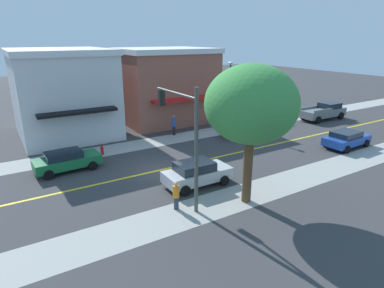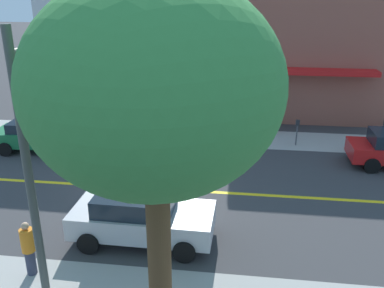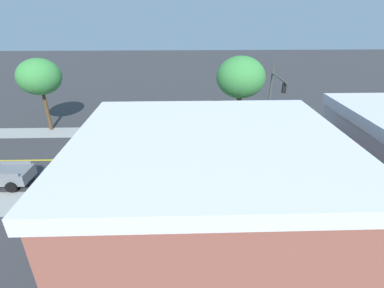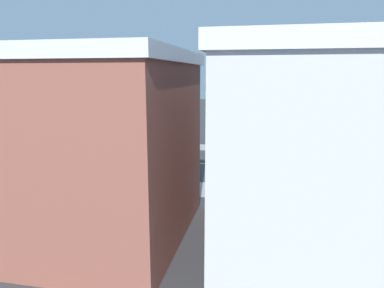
{
  "view_description": "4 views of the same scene",
  "coord_description": "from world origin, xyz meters",
  "px_view_note": "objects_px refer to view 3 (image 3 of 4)",
  "views": [
    {
      "loc": [
        19.04,
        -9.06,
        8.8
      ],
      "look_at": [
        0.95,
        2.09,
        1.83
      ],
      "focal_mm": 30.61,
      "sensor_mm": 36.0,
      "label": 1
    },
    {
      "loc": [
        13.98,
        3.86,
        7.29
      ],
      "look_at": [
        -2.12,
        1.79,
        1.07
      ],
      "focal_mm": 39.2,
      "sensor_mm": 36.0,
      "label": 2
    },
    {
      "loc": [
        -21.68,
        7.94,
        11.75
      ],
      "look_at": [
        -0.68,
        7.29,
        1.67
      ],
      "focal_mm": 26.56,
      "sensor_mm": 36.0,
      "label": 3
    },
    {
      "loc": [
        -25.55,
        -0.74,
        6.79
      ],
      "look_at": [
        -1.31,
        4.29,
        1.78
      ],
      "focal_mm": 32.34,
      "sensor_mm": 36.0,
      "label": 4
    }
  ],
  "objects_px": {
    "street_tree_left_near": "(241,78)",
    "small_dog": "(41,190)",
    "pedestrian_orange_shirt": "(276,125)",
    "parking_meter": "(207,185)",
    "traffic_light_mast": "(274,94)",
    "pedestrian_blue_shirt": "(231,197)",
    "silver_sedan_right_curb": "(256,133)",
    "street_tree_right_corner": "(39,77)",
    "green_sedan_left_curb": "(359,167)",
    "pedestrian_red_shirt": "(54,185)",
    "red_sedan_left_curb": "(148,171)",
    "blue_sedan_right_curb": "(105,134)",
    "street_lamp": "(143,145)",
    "fire_hydrant": "(330,186)"
  },
  "relations": [
    {
      "from": "pedestrian_red_shirt",
      "to": "small_dog",
      "type": "relative_size",
      "value": 2.16
    },
    {
      "from": "red_sedan_left_curb",
      "to": "blue_sedan_right_curb",
      "type": "height_order",
      "value": "red_sedan_left_curb"
    },
    {
      "from": "street_tree_left_near",
      "to": "blue_sedan_right_curb",
      "type": "bearing_deg",
      "value": 102.2
    },
    {
      "from": "street_tree_left_near",
      "to": "pedestrian_orange_shirt",
      "type": "bearing_deg",
      "value": -108.35
    },
    {
      "from": "street_tree_left_near",
      "to": "small_dog",
      "type": "relative_size",
      "value": 9.58
    },
    {
      "from": "blue_sedan_right_curb",
      "to": "pedestrian_orange_shirt",
      "type": "xyz_separation_m",
      "value": [
        1.63,
        -17.13,
        0.07
      ]
    },
    {
      "from": "traffic_light_mast",
      "to": "green_sedan_left_curb",
      "type": "bearing_deg",
      "value": 29.26
    },
    {
      "from": "fire_hydrant",
      "to": "pedestrian_orange_shirt",
      "type": "distance_m",
      "value": 10.54
    },
    {
      "from": "traffic_light_mast",
      "to": "street_lamp",
      "type": "relative_size",
      "value": 0.99
    },
    {
      "from": "pedestrian_red_shirt",
      "to": "pedestrian_blue_shirt",
      "type": "bearing_deg",
      "value": -127.26
    },
    {
      "from": "street_tree_left_near",
      "to": "street_tree_right_corner",
      "type": "xyz_separation_m",
      "value": [
        0.29,
        19.95,
        0.13
      ]
    },
    {
      "from": "traffic_light_mast",
      "to": "pedestrian_blue_shirt",
      "type": "bearing_deg",
      "value": -26.16
    },
    {
      "from": "street_tree_left_near",
      "to": "traffic_light_mast",
      "type": "relative_size",
      "value": 1.16
    },
    {
      "from": "green_sedan_left_curb",
      "to": "blue_sedan_right_curb",
      "type": "bearing_deg",
      "value": -21.12
    },
    {
      "from": "pedestrian_blue_shirt",
      "to": "small_dog",
      "type": "xyz_separation_m",
      "value": [
        1.95,
        12.83,
        -0.57
      ]
    },
    {
      "from": "silver_sedan_right_curb",
      "to": "small_dog",
      "type": "xyz_separation_m",
      "value": [
        -8.41,
        16.9,
        -0.39
      ]
    },
    {
      "from": "fire_hydrant",
      "to": "pedestrian_orange_shirt",
      "type": "height_order",
      "value": "pedestrian_orange_shirt"
    },
    {
      "from": "street_tree_right_corner",
      "to": "parking_meter",
      "type": "bearing_deg",
      "value": -127.98
    },
    {
      "from": "pedestrian_orange_shirt",
      "to": "pedestrian_blue_shirt",
      "type": "bearing_deg",
      "value": 69.88
    },
    {
      "from": "red_sedan_left_curb",
      "to": "pedestrian_blue_shirt",
      "type": "xyz_separation_m",
      "value": [
        -3.63,
        -5.63,
        0.19
      ]
    },
    {
      "from": "pedestrian_orange_shirt",
      "to": "street_tree_left_near",
      "type": "bearing_deg",
      "value": -10.26
    },
    {
      "from": "silver_sedan_right_curb",
      "to": "blue_sedan_right_curb",
      "type": "height_order",
      "value": "silver_sedan_right_curb"
    },
    {
      "from": "silver_sedan_right_curb",
      "to": "traffic_light_mast",
      "type": "bearing_deg",
      "value": -138.09
    },
    {
      "from": "street_tree_left_near",
      "to": "small_dog",
      "type": "height_order",
      "value": "street_tree_left_near"
    },
    {
      "from": "parking_meter",
      "to": "street_lamp",
      "type": "relative_size",
      "value": 0.19
    },
    {
      "from": "fire_hydrant",
      "to": "pedestrian_blue_shirt",
      "type": "relative_size",
      "value": 0.4
    },
    {
      "from": "green_sedan_left_curb",
      "to": "small_dog",
      "type": "xyz_separation_m",
      "value": [
        -1.77,
        23.26,
        -0.34
      ]
    },
    {
      "from": "street_tree_right_corner",
      "to": "green_sedan_left_curb",
      "type": "distance_m",
      "value": 29.76
    },
    {
      "from": "pedestrian_orange_shirt",
      "to": "fire_hydrant",
      "type": "bearing_deg",
      "value": 102.45
    },
    {
      "from": "street_tree_left_near",
      "to": "green_sedan_left_curb",
      "type": "relative_size",
      "value": 1.72
    },
    {
      "from": "pedestrian_orange_shirt",
      "to": "street_lamp",
      "type": "bearing_deg",
      "value": 50.62
    },
    {
      "from": "street_tree_left_near",
      "to": "green_sedan_left_curb",
      "type": "distance_m",
      "value": 13.32
    },
    {
      "from": "pedestrian_red_shirt",
      "to": "small_dog",
      "type": "bearing_deg",
      "value": 52.73
    },
    {
      "from": "blue_sedan_right_curb",
      "to": "pedestrian_red_shirt",
      "type": "height_order",
      "value": "pedestrian_red_shirt"
    },
    {
      "from": "parking_meter",
      "to": "silver_sedan_right_curb",
      "type": "height_order",
      "value": "silver_sedan_right_curb"
    },
    {
      "from": "green_sedan_left_curb",
      "to": "pedestrian_orange_shirt",
      "type": "xyz_separation_m",
      "value": [
        8.61,
        3.81,
        0.06
      ]
    },
    {
      "from": "street_tree_right_corner",
      "to": "blue_sedan_right_curb",
      "type": "relative_size",
      "value": 1.69
    },
    {
      "from": "street_tree_left_near",
      "to": "pedestrian_orange_shirt",
      "type": "xyz_separation_m",
      "value": [
        -1.26,
        -3.79,
        -4.66
      ]
    },
    {
      "from": "pedestrian_blue_shirt",
      "to": "pedestrian_red_shirt",
      "type": "bearing_deg",
      "value": 55.65
    },
    {
      "from": "traffic_light_mast",
      "to": "green_sedan_left_curb",
      "type": "xyz_separation_m",
      "value": [
        -8.18,
        -4.58,
        -3.52
      ]
    },
    {
      "from": "parking_meter",
      "to": "green_sedan_left_curb",
      "type": "relative_size",
      "value": 0.29
    },
    {
      "from": "pedestrian_blue_shirt",
      "to": "silver_sedan_right_curb",
      "type": "bearing_deg",
      "value": -47.16
    },
    {
      "from": "traffic_light_mast",
      "to": "green_sedan_left_curb",
      "type": "distance_m",
      "value": 10.01
    },
    {
      "from": "blue_sedan_right_curb",
      "to": "pedestrian_blue_shirt",
      "type": "relative_size",
      "value": 2.35
    },
    {
      "from": "small_dog",
      "to": "street_lamp",
      "type": "bearing_deg",
      "value": 138.5
    },
    {
      "from": "parking_meter",
      "to": "traffic_light_mast",
      "type": "height_order",
      "value": "traffic_light_mast"
    },
    {
      "from": "small_dog",
      "to": "blue_sedan_right_curb",
      "type": "bearing_deg",
      "value": -141.05
    },
    {
      "from": "parking_meter",
      "to": "blue_sedan_right_curb",
      "type": "distance_m",
      "value": 12.87
    },
    {
      "from": "street_tree_left_near",
      "to": "fire_hydrant",
      "type": "distance_m",
      "value": 13.62
    },
    {
      "from": "silver_sedan_right_curb",
      "to": "pedestrian_orange_shirt",
      "type": "height_order",
      "value": "pedestrian_orange_shirt"
    }
  ]
}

